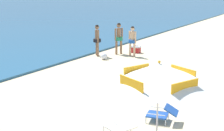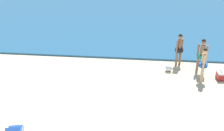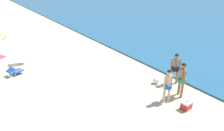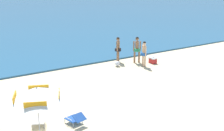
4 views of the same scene
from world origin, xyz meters
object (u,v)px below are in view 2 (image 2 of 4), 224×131
at_px(person_standing_near_shore, 179,47).
at_px(cooler_box, 221,75).
at_px(person_wading_in, 202,54).
at_px(beach_ball, 169,68).
at_px(person_standing_beside, 204,62).

distance_m(person_standing_near_shore, cooler_box, 2.52).
bearing_deg(person_wading_in, cooler_box, -36.96).
distance_m(cooler_box, beach_ball, 2.52).
relative_size(person_standing_near_shore, beach_ball, 4.94).
relative_size(person_standing_near_shore, person_standing_beside, 1.04).
distance_m(person_standing_beside, cooler_box, 1.26).
xyz_separation_m(cooler_box, beach_ball, (-2.44, 0.63, -0.03)).
height_order(person_standing_near_shore, beach_ball, person_standing_near_shore).
xyz_separation_m(person_wading_in, beach_ball, (-1.57, -0.03, -0.86)).
bearing_deg(cooler_box, person_wading_in, 143.04).
bearing_deg(cooler_box, person_standing_beside, -163.96).
bearing_deg(person_wading_in, person_standing_near_shore, 142.60).
bearing_deg(beach_ball, person_wading_in, 1.05).
bearing_deg(beach_ball, person_standing_beside, -31.21).
xyz_separation_m(person_standing_near_shore, beach_ball, (-0.55, -0.81, -0.83)).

